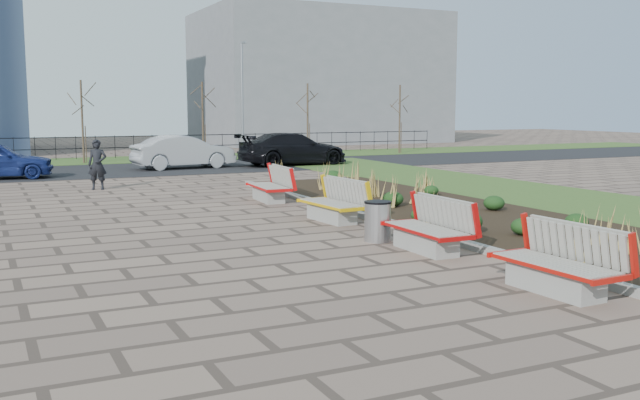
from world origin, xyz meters
name	(u,v)px	position (x,y,z in m)	size (l,w,h in m)	color
ground	(316,286)	(0.00, 0.00, 0.00)	(120.00, 120.00, 0.00)	#765F51
planting_bed	(454,213)	(6.25, 5.00, 0.05)	(4.50, 18.00, 0.10)	black
planting_curb	(375,219)	(3.92, 5.00, 0.07)	(0.16, 18.00, 0.15)	gray
grass_verge_near	(591,204)	(11.00, 5.00, 0.02)	(5.00, 38.00, 0.04)	#33511E
grass_verge_far	(80,161)	(0.00, 28.00, 0.02)	(80.00, 5.00, 0.04)	#33511E
road	(98,171)	(0.00, 22.00, 0.01)	(80.00, 7.00, 0.02)	black
bench_a	(555,260)	(3.00, -1.91, 0.50)	(0.90, 2.10, 1.00)	red
bench_b	(426,226)	(3.00, 1.47, 0.50)	(0.90, 2.10, 1.00)	#BE0D0C
bench_c	(331,201)	(3.00, 5.49, 0.50)	(0.90, 2.10, 1.00)	#ECB30C
bench_d	(268,184)	(3.00, 9.64, 0.50)	(0.90, 2.10, 1.00)	red
litter_bin	(378,222)	(2.71, 2.79, 0.41)	(0.54, 0.54, 0.81)	#B2B2B7
pedestrian	(97,165)	(-1.06, 14.84, 0.84)	(0.61, 0.40, 1.68)	black
car_silver	(184,152)	(3.67, 21.65, 0.76)	(1.57, 4.50, 1.48)	#A1A3A9
car_black	(293,149)	(8.78, 21.14, 0.78)	(2.14, 5.25, 1.52)	black
tree_c	(82,122)	(0.00, 26.50, 2.04)	(1.40, 1.40, 4.00)	#4C3D2D
tree_d	(203,121)	(6.00, 26.50, 2.04)	(1.40, 1.40, 4.00)	#4C3D2D
tree_e	(308,120)	(12.00, 26.50, 2.04)	(1.40, 1.40, 4.00)	#4C3D2D
tree_f	(400,119)	(18.00, 26.50, 2.04)	(1.40, 1.40, 4.00)	#4C3D2D
lamp_east	(242,101)	(8.00, 26.00, 3.04)	(0.24, 0.60, 6.00)	gray
railing_fence	(76,147)	(0.00, 29.50, 0.64)	(44.00, 0.10, 1.20)	black
building_grey	(318,78)	(20.00, 42.00, 5.00)	(18.00, 12.00, 10.00)	slate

